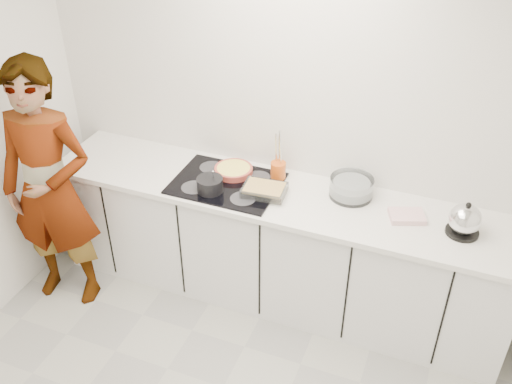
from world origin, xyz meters
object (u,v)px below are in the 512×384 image
at_px(kettle, 465,221).
at_px(utensil_crock, 278,171).
at_px(mixing_bowl, 351,188).
at_px(baking_dish, 264,190).
at_px(hob, 227,183).
at_px(cook, 50,190).
at_px(tart_dish, 234,170).
at_px(saucepan, 210,185).

xyz_separation_m(kettle, utensil_crock, (-1.24, 0.16, -0.03)).
relative_size(mixing_bowl, kettle, 1.53).
bearing_deg(baking_dish, kettle, 2.55).
bearing_deg(utensil_crock, hob, -148.44).
relative_size(hob, cook, 0.39).
bearing_deg(mixing_bowl, tart_dish, -177.00).
bearing_deg(saucepan, tart_dish, 77.96).
relative_size(saucepan, kettle, 0.84).
distance_m(tart_dish, kettle, 1.56).
relative_size(hob, saucepan, 3.77).
height_order(mixing_bowl, utensil_crock, mixing_bowl).
height_order(tart_dish, saucepan, saucepan).
bearing_deg(cook, utensil_crock, 16.80).
height_order(baking_dish, mixing_bowl, mixing_bowl).
xyz_separation_m(utensil_crock, cook, (-1.38, -0.70, -0.06)).
height_order(tart_dish, utensil_crock, utensil_crock).
bearing_deg(mixing_bowl, saucepan, -160.86).
bearing_deg(utensil_crock, baking_dish, -94.61).
bearing_deg(mixing_bowl, cook, -160.30).
distance_m(kettle, utensil_crock, 1.25).
bearing_deg(kettle, cook, -168.51).
relative_size(mixing_bowl, cook, 0.19).
relative_size(hob, baking_dish, 2.40).
distance_m(baking_dish, cook, 1.45).
distance_m(hob, utensil_crock, 0.36).
xyz_separation_m(tart_dish, baking_dish, (0.29, -0.16, 0.01)).
xyz_separation_m(mixing_bowl, utensil_crock, (-0.52, 0.02, 0.00)).
xyz_separation_m(hob, kettle, (1.55, 0.02, 0.09)).
xyz_separation_m(tart_dish, kettle, (1.55, -0.10, 0.06)).
relative_size(kettle, utensil_crock, 1.73).
bearing_deg(tart_dish, baking_dish, -28.72).
bearing_deg(kettle, hob, -179.09).
height_order(saucepan, mixing_bowl, saucepan).
height_order(tart_dish, baking_dish, baking_dish).
xyz_separation_m(tart_dish, utensil_crock, (0.31, 0.06, 0.03)).
distance_m(saucepan, kettle, 1.62).
relative_size(hob, mixing_bowl, 2.08).
height_order(baking_dish, cook, cook).
height_order(baking_dish, kettle, kettle).
distance_m(hob, mixing_bowl, 0.84).
distance_m(hob, tart_dish, 0.13).
relative_size(utensil_crock, cook, 0.07).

